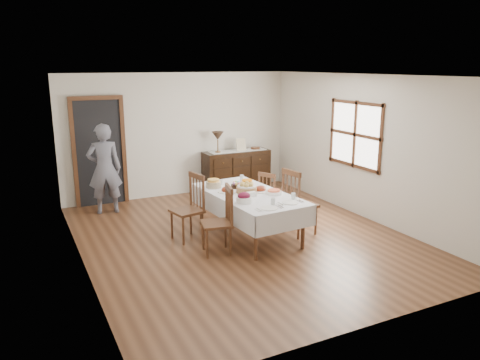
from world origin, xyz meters
name	(u,v)px	position (x,y,z in m)	size (l,w,h in m)	color
ground	(243,237)	(0.00, 0.00, 0.00)	(6.00, 6.00, 0.00)	brown
room_shell	(223,135)	(-0.15, 0.42, 1.64)	(5.02, 6.02, 2.65)	white
dining_table	(249,198)	(0.12, 0.03, 0.64)	(1.23, 2.20, 0.73)	silver
chair_left_near	(220,220)	(-0.59, -0.41, 0.52)	(0.51, 0.51, 1.03)	#4F2E1B
chair_left_far	(190,207)	(-0.79, 0.34, 0.54)	(0.52, 0.52, 1.07)	#4F2E1B
chair_right_near	(298,202)	(0.88, -0.27, 0.57)	(0.52, 0.52, 1.12)	#4F2E1B
chair_right_far	(270,196)	(0.84, 0.57, 0.46)	(0.50, 0.50, 0.90)	#4F2E1B
sideboard	(236,171)	(1.21, 2.72, 0.45)	(1.49, 0.54, 0.89)	black
person	(104,166)	(-1.73, 2.34, 0.91)	(0.57, 0.37, 1.83)	slate
bread_basket	(247,188)	(0.11, 0.08, 0.80)	(0.33, 0.33, 0.18)	olive
egg_basket	(238,185)	(0.11, 0.42, 0.77)	(0.23, 0.23, 0.11)	black
ham_platter_a	(227,190)	(-0.16, 0.25, 0.76)	(0.31, 0.31, 0.11)	white
ham_platter_b	(261,190)	(0.35, 0.05, 0.76)	(0.33, 0.33, 0.11)	white
beet_bowl	(244,198)	(-0.18, -0.40, 0.80)	(0.24, 0.24, 0.16)	white
carrot_bowl	(247,182)	(0.34, 0.52, 0.77)	(0.21, 0.21, 0.09)	white
pineapple_bowl	(214,184)	(-0.25, 0.62, 0.80)	(0.26, 0.26, 0.15)	tan
casserole_dish	(274,192)	(0.46, -0.20, 0.76)	(0.26, 0.26, 0.07)	white
butter_dish	(251,194)	(0.08, -0.15, 0.77)	(0.15, 0.10, 0.07)	white
setting_left	(270,206)	(0.05, -0.79, 0.75)	(0.43, 0.31, 0.10)	white
setting_right	(291,200)	(0.48, -0.68, 0.75)	(0.43, 0.31, 0.10)	white
glass_far_a	(221,182)	(-0.06, 0.71, 0.78)	(0.06, 0.06, 0.09)	silver
glass_far_b	(242,178)	(0.39, 0.81, 0.79)	(0.07, 0.07, 0.11)	silver
runner	(238,151)	(1.24, 2.72, 0.90)	(1.30, 0.35, 0.01)	silver
table_lamp	(218,136)	(0.76, 2.71, 1.25)	(0.26, 0.26, 0.46)	brown
picture_frame	(241,145)	(1.31, 2.69, 1.03)	(0.22, 0.08, 0.28)	beige
deco_bowl	(255,148)	(1.68, 2.70, 0.92)	(0.20, 0.20, 0.06)	#4F2E1B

